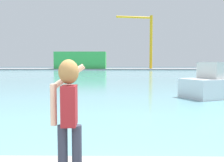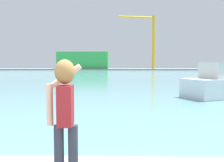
# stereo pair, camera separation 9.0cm
# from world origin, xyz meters

# --- Properties ---
(ground_plane) EXTENTS (220.00, 220.00, 0.00)m
(ground_plane) POSITION_xyz_m (0.00, 50.00, 0.00)
(ground_plane) COLOR #334751
(harbor_water) EXTENTS (140.00, 100.00, 0.02)m
(harbor_water) POSITION_xyz_m (0.00, 52.00, 0.01)
(harbor_water) COLOR #6BA8B2
(harbor_water) RESTS_ON ground_plane
(far_shore_dock) EXTENTS (140.00, 20.00, 0.41)m
(far_shore_dock) POSITION_xyz_m (0.00, 92.00, 0.20)
(far_shore_dock) COLOR gray
(far_shore_dock) RESTS_ON ground_plane
(person_photographer) EXTENTS (0.53, 0.55, 1.74)m
(person_photographer) POSITION_xyz_m (-0.25, 0.97, 1.65)
(person_photographer) COLOR #2D3342
(person_photographer) RESTS_ON quay_promenade
(warehouse_left) EXTENTS (17.35, 9.31, 5.79)m
(warehouse_left) POSITION_xyz_m (-11.73, 87.82, 3.30)
(warehouse_left) COLOR green
(warehouse_left) RESTS_ON far_shore_dock
(port_crane) EXTENTS (12.75, 3.13, 18.46)m
(port_crane) POSITION_xyz_m (11.28, 87.71, 11.72)
(port_crane) COLOR yellow
(port_crane) RESTS_ON far_shore_dock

